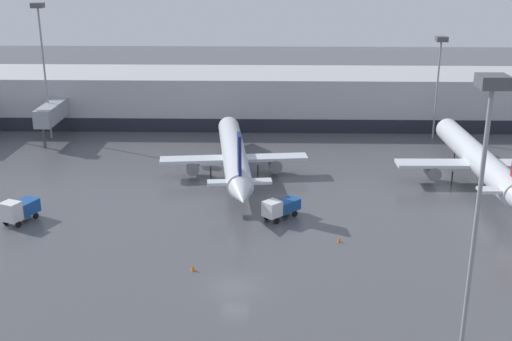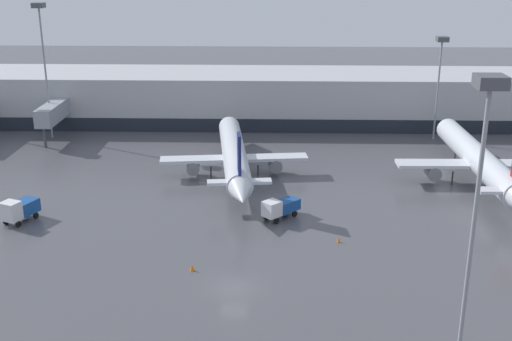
{
  "view_description": "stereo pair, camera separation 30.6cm",
  "coord_description": "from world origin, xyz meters",
  "px_view_note": "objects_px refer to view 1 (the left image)",
  "views": [
    {
      "loc": [
        3.25,
        -52.89,
        29.66
      ],
      "look_at": [
        1.37,
        24.96,
        3.0
      ],
      "focal_mm": 45.0,
      "sensor_mm": 36.0,
      "label": 1
    },
    {
      "loc": [
        3.56,
        -52.88,
        29.66
      ],
      "look_at": [
        1.37,
        24.96,
        3.0
      ],
      "focal_mm": 45.0,
      "sensor_mm": 36.0,
      "label": 2
    }
  ],
  "objects_px": {
    "traffic_cone_1": "(339,239)",
    "apron_light_mast_4": "(440,58)",
    "traffic_cone_0": "(193,268)",
    "apron_light_mast_5": "(41,35)",
    "parked_jet_1": "(234,155)",
    "service_truck_0": "(280,207)",
    "apron_light_mast_2": "(484,158)",
    "service_truck_1": "(19,209)",
    "parked_jet_0": "(478,160)"
  },
  "relations": [
    {
      "from": "apron_light_mast_4",
      "to": "service_truck_1",
      "type": "bearing_deg",
      "value": -147.21
    },
    {
      "from": "apron_light_mast_2",
      "to": "apron_light_mast_5",
      "type": "height_order",
      "value": "apron_light_mast_2"
    },
    {
      "from": "parked_jet_0",
      "to": "parked_jet_1",
      "type": "xyz_separation_m",
      "value": [
        -32.9,
        2.09,
        -0.2
      ]
    },
    {
      "from": "parked_jet_1",
      "to": "apron_light_mast_2",
      "type": "height_order",
      "value": "apron_light_mast_2"
    },
    {
      "from": "traffic_cone_1",
      "to": "apron_light_mast_5",
      "type": "height_order",
      "value": "apron_light_mast_5"
    },
    {
      "from": "traffic_cone_0",
      "to": "apron_light_mast_5",
      "type": "xyz_separation_m",
      "value": [
        -29.33,
        46.7,
        16.64
      ]
    },
    {
      "from": "traffic_cone_1",
      "to": "apron_light_mast_4",
      "type": "relative_size",
      "value": 0.04
    },
    {
      "from": "parked_jet_1",
      "to": "service_truck_1",
      "type": "distance_m",
      "value": 29.15
    },
    {
      "from": "parked_jet_0",
      "to": "service_truck_0",
      "type": "height_order",
      "value": "parked_jet_0"
    },
    {
      "from": "service_truck_1",
      "to": "apron_light_mast_4",
      "type": "bearing_deg",
      "value": 145.6
    },
    {
      "from": "traffic_cone_0",
      "to": "apron_light_mast_2",
      "type": "distance_m",
      "value": 32.12
    },
    {
      "from": "service_truck_0",
      "to": "traffic_cone_0",
      "type": "bearing_deg",
      "value": 11.6
    },
    {
      "from": "parked_jet_0",
      "to": "service_truck_1",
      "type": "relative_size",
      "value": 7.79
    },
    {
      "from": "apron_light_mast_2",
      "to": "apron_light_mast_5",
      "type": "bearing_deg",
      "value": 128.1
    },
    {
      "from": "apron_light_mast_2",
      "to": "parked_jet_0",
      "type": "bearing_deg",
      "value": 71.72
    },
    {
      "from": "parked_jet_1",
      "to": "service_truck_0",
      "type": "relative_size",
      "value": 7.79
    },
    {
      "from": "service_truck_1",
      "to": "traffic_cone_1",
      "type": "height_order",
      "value": "service_truck_1"
    },
    {
      "from": "service_truck_0",
      "to": "traffic_cone_1",
      "type": "relative_size",
      "value": 7.5
    },
    {
      "from": "service_truck_1",
      "to": "apron_light_mast_2",
      "type": "xyz_separation_m",
      "value": [
        42.31,
        -28.91,
        15.77
      ]
    },
    {
      "from": "apron_light_mast_4",
      "to": "service_truck_0",
      "type": "bearing_deg",
      "value": -127.01
    },
    {
      "from": "traffic_cone_0",
      "to": "parked_jet_0",
      "type": "bearing_deg",
      "value": 36.53
    },
    {
      "from": "traffic_cone_0",
      "to": "parked_jet_1",
      "type": "bearing_deg",
      "value": 85.07
    },
    {
      "from": "service_truck_0",
      "to": "apron_light_mast_4",
      "type": "relative_size",
      "value": 0.28
    },
    {
      "from": "parked_jet_0",
      "to": "apron_light_mast_4",
      "type": "distance_m",
      "value": 23.64
    },
    {
      "from": "service_truck_1",
      "to": "apron_light_mast_5",
      "type": "relative_size",
      "value": 0.22
    },
    {
      "from": "traffic_cone_0",
      "to": "apron_light_mast_5",
      "type": "height_order",
      "value": "apron_light_mast_5"
    },
    {
      "from": "traffic_cone_1",
      "to": "apron_light_mast_5",
      "type": "distance_m",
      "value": 61.83
    },
    {
      "from": "service_truck_1",
      "to": "traffic_cone_1",
      "type": "relative_size",
      "value": 7.79
    },
    {
      "from": "parked_jet_1",
      "to": "apron_light_mast_2",
      "type": "relative_size",
      "value": 1.62
    },
    {
      "from": "parked_jet_1",
      "to": "apron_light_mast_5",
      "type": "xyz_separation_m",
      "value": [
        -31.77,
        18.43,
        13.88
      ]
    },
    {
      "from": "parked_jet_0",
      "to": "apron_light_mast_2",
      "type": "height_order",
      "value": "apron_light_mast_2"
    },
    {
      "from": "parked_jet_1",
      "to": "apron_light_mast_2",
      "type": "distance_m",
      "value": 51.31
    },
    {
      "from": "service_truck_1",
      "to": "traffic_cone_0",
      "type": "distance_m",
      "value": 24.29
    },
    {
      "from": "parked_jet_0",
      "to": "parked_jet_1",
      "type": "relative_size",
      "value": 1.04
    },
    {
      "from": "parked_jet_0",
      "to": "service_truck_1",
      "type": "bearing_deg",
      "value": 103.53
    },
    {
      "from": "apron_light_mast_5",
      "to": "apron_light_mast_4",
      "type": "bearing_deg",
      "value": 0.71
    },
    {
      "from": "service_truck_1",
      "to": "apron_light_mast_4",
      "type": "relative_size",
      "value": 0.29
    },
    {
      "from": "traffic_cone_0",
      "to": "traffic_cone_1",
      "type": "relative_size",
      "value": 1.02
    },
    {
      "from": "parked_jet_1",
      "to": "traffic_cone_1",
      "type": "distance_m",
      "value": 24.92
    },
    {
      "from": "apron_light_mast_5",
      "to": "parked_jet_1",
      "type": "bearing_deg",
      "value": -30.12
    },
    {
      "from": "traffic_cone_0",
      "to": "apron_light_mast_5",
      "type": "bearing_deg",
      "value": 122.13
    },
    {
      "from": "parked_jet_0",
      "to": "parked_jet_1",
      "type": "height_order",
      "value": "parked_jet_1"
    },
    {
      "from": "parked_jet_1",
      "to": "apron_light_mast_5",
      "type": "relative_size",
      "value": 1.66
    },
    {
      "from": "service_truck_0",
      "to": "apron_light_mast_4",
      "type": "distance_m",
      "value": 44.53
    },
    {
      "from": "parked_jet_0",
      "to": "apron_light_mast_5",
      "type": "relative_size",
      "value": 1.73
    },
    {
      "from": "traffic_cone_1",
      "to": "apron_light_mast_4",
      "type": "distance_m",
      "value": 46.93
    },
    {
      "from": "traffic_cone_0",
      "to": "service_truck_1",
      "type": "bearing_deg",
      "value": 151.71
    },
    {
      "from": "parked_jet_0",
      "to": "parked_jet_1",
      "type": "distance_m",
      "value": 32.97
    },
    {
      "from": "parked_jet_0",
      "to": "service_truck_1",
      "type": "distance_m",
      "value": 58.6
    },
    {
      "from": "traffic_cone_1",
      "to": "apron_light_mast_4",
      "type": "xyz_separation_m",
      "value": [
        19.55,
        40.59,
        13.15
      ]
    }
  ]
}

